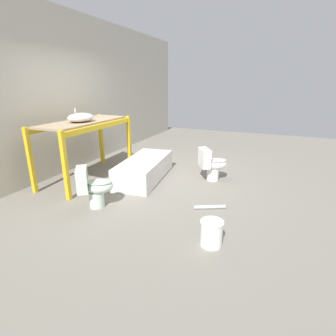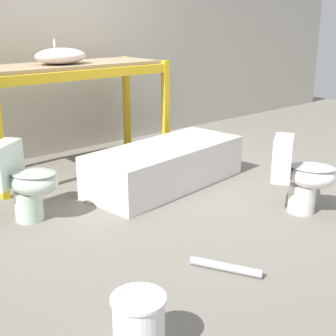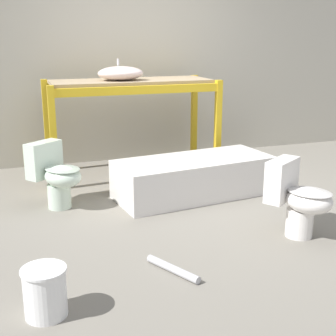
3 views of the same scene
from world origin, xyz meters
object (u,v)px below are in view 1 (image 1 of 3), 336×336
at_px(toilet_near, 94,187).
at_px(toilet_far, 212,164).
at_px(bucket_white, 212,233).
at_px(sink_basin, 81,117).
at_px(bathtub_main, 145,167).

xyz_separation_m(toilet_near, toilet_far, (1.82, -1.35, 0.00)).
bearing_deg(toilet_near, bucket_white, -135.95).
bearing_deg(sink_basin, bathtub_main, -62.76).
distance_m(sink_basin, bathtub_main, 1.49).
xyz_separation_m(sink_basin, bathtub_main, (0.52, -1.00, -0.98)).
bearing_deg(bathtub_main, sink_basin, 110.13).
relative_size(bathtub_main, toilet_far, 2.68).
bearing_deg(toilet_far, bathtub_main, 76.17).
bearing_deg(sink_basin, bucket_white, -112.74).
bearing_deg(bathtub_main, toilet_near, 168.07).
xyz_separation_m(sink_basin, bucket_white, (-1.16, -2.76, -1.05)).
xyz_separation_m(toilet_near, bucket_white, (-0.28, -1.87, -0.17)).
bearing_deg(toilet_near, sink_basin, 7.71).
bearing_deg(bucket_white, sink_basin, 67.26).
xyz_separation_m(sink_basin, toilet_far, (0.94, -2.24, -0.88)).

